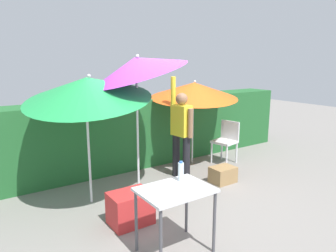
{
  "coord_description": "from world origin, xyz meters",
  "views": [
    {
      "loc": [
        -2.81,
        -3.87,
        2.16
      ],
      "look_at": [
        0.0,
        0.3,
        1.1
      ],
      "focal_mm": 33.15,
      "sensor_mm": 36.0,
      "label": 1
    }
  ],
  "objects_px": {
    "umbrella_orange": "(137,66)",
    "cooler_box": "(130,208)",
    "crate_cardboard": "(223,175)",
    "umbrella_rainbow": "(87,88)",
    "folding_table": "(175,197)",
    "bottle_water": "(181,171)",
    "chair_plastic": "(226,139)",
    "person_vendor": "(181,129)",
    "umbrella_yellow": "(194,90)"
  },
  "relations": [
    {
      "from": "umbrella_orange",
      "to": "cooler_box",
      "type": "xyz_separation_m",
      "value": [
        -0.57,
        -0.79,
        -1.86
      ]
    },
    {
      "from": "crate_cardboard",
      "to": "umbrella_rainbow",
      "type": "bearing_deg",
      "value": 166.58
    },
    {
      "from": "folding_table",
      "to": "bottle_water",
      "type": "xyz_separation_m",
      "value": [
        0.19,
        0.16,
        0.21
      ]
    },
    {
      "from": "chair_plastic",
      "to": "person_vendor",
      "type": "bearing_deg",
      "value": -171.25
    },
    {
      "from": "person_vendor",
      "to": "umbrella_orange",
      "type": "bearing_deg",
      "value": -169.66
    },
    {
      "from": "crate_cardboard",
      "to": "umbrella_orange",
      "type": "bearing_deg",
      "value": 164.0
    },
    {
      "from": "umbrella_rainbow",
      "to": "umbrella_orange",
      "type": "height_order",
      "value": "umbrella_orange"
    },
    {
      "from": "crate_cardboard",
      "to": "bottle_water",
      "type": "bearing_deg",
      "value": -148.47
    },
    {
      "from": "umbrella_orange",
      "to": "folding_table",
      "type": "height_order",
      "value": "umbrella_orange"
    },
    {
      "from": "umbrella_yellow",
      "to": "crate_cardboard",
      "type": "bearing_deg",
      "value": -101.89
    },
    {
      "from": "chair_plastic",
      "to": "cooler_box",
      "type": "bearing_deg",
      "value": -157.95
    },
    {
      "from": "umbrella_rainbow",
      "to": "umbrella_orange",
      "type": "bearing_deg",
      "value": -8.19
    },
    {
      "from": "folding_table",
      "to": "person_vendor",
      "type": "bearing_deg",
      "value": 52.03
    },
    {
      "from": "umbrella_rainbow",
      "to": "person_vendor",
      "type": "height_order",
      "value": "umbrella_rainbow"
    },
    {
      "from": "crate_cardboard",
      "to": "cooler_box",
      "type": "bearing_deg",
      "value": -169.85
    },
    {
      "from": "umbrella_rainbow",
      "to": "folding_table",
      "type": "relative_size",
      "value": 2.72
    },
    {
      "from": "umbrella_yellow",
      "to": "chair_plastic",
      "type": "xyz_separation_m",
      "value": [
        0.62,
        -0.37,
        -1.05
      ]
    },
    {
      "from": "umbrella_orange",
      "to": "bottle_water",
      "type": "bearing_deg",
      "value": -99.23
    },
    {
      "from": "umbrella_yellow",
      "to": "crate_cardboard",
      "type": "xyz_separation_m",
      "value": [
        -0.25,
        -1.19,
        -1.42
      ]
    },
    {
      "from": "umbrella_rainbow",
      "to": "umbrella_yellow",
      "type": "xyz_separation_m",
      "value": [
        2.49,
        0.65,
        -0.2
      ]
    },
    {
      "from": "umbrella_yellow",
      "to": "person_vendor",
      "type": "height_order",
      "value": "person_vendor"
    },
    {
      "from": "umbrella_rainbow",
      "to": "person_vendor",
      "type": "bearing_deg",
      "value": 2.34
    },
    {
      "from": "umbrella_yellow",
      "to": "folding_table",
      "type": "relative_size",
      "value": 2.31
    },
    {
      "from": "umbrella_orange",
      "to": "crate_cardboard",
      "type": "height_order",
      "value": "umbrella_orange"
    },
    {
      "from": "folding_table",
      "to": "umbrella_rainbow",
      "type": "bearing_deg",
      "value": 100.46
    },
    {
      "from": "umbrella_yellow",
      "to": "person_vendor",
      "type": "xyz_separation_m",
      "value": [
        -0.74,
        -0.58,
        -0.63
      ]
    },
    {
      "from": "crate_cardboard",
      "to": "folding_table",
      "type": "relative_size",
      "value": 0.54
    },
    {
      "from": "chair_plastic",
      "to": "folding_table",
      "type": "xyz_separation_m",
      "value": [
        -2.78,
        -2.03,
        0.16
      ]
    },
    {
      "from": "umbrella_rainbow",
      "to": "cooler_box",
      "type": "bearing_deg",
      "value": -78.27
    },
    {
      "from": "umbrella_rainbow",
      "to": "umbrella_yellow",
      "type": "distance_m",
      "value": 2.58
    },
    {
      "from": "folding_table",
      "to": "bottle_water",
      "type": "relative_size",
      "value": 3.33
    },
    {
      "from": "chair_plastic",
      "to": "crate_cardboard",
      "type": "bearing_deg",
      "value": -136.78
    },
    {
      "from": "cooler_box",
      "to": "crate_cardboard",
      "type": "bearing_deg",
      "value": 10.15
    },
    {
      "from": "umbrella_orange",
      "to": "chair_plastic",
      "type": "relative_size",
      "value": 2.78
    },
    {
      "from": "person_vendor",
      "to": "bottle_water",
      "type": "xyz_separation_m",
      "value": [
        -1.23,
        -1.66,
        -0.05
      ]
    },
    {
      "from": "cooler_box",
      "to": "bottle_water",
      "type": "distance_m",
      "value": 1.01
    },
    {
      "from": "cooler_box",
      "to": "folding_table",
      "type": "bearing_deg",
      "value": -80.9
    },
    {
      "from": "umbrella_rainbow",
      "to": "chair_plastic",
      "type": "xyz_separation_m",
      "value": [
        3.11,
        0.28,
        -1.26
      ]
    },
    {
      "from": "umbrella_rainbow",
      "to": "umbrella_orange",
      "type": "distance_m",
      "value": 0.82
    },
    {
      "from": "bottle_water",
      "to": "umbrella_rainbow",
      "type": "bearing_deg",
      "value": 107.95
    },
    {
      "from": "chair_plastic",
      "to": "bottle_water",
      "type": "distance_m",
      "value": 3.22
    },
    {
      "from": "umbrella_yellow",
      "to": "bottle_water",
      "type": "relative_size",
      "value": 7.71
    },
    {
      "from": "chair_plastic",
      "to": "bottle_water",
      "type": "relative_size",
      "value": 3.71
    },
    {
      "from": "umbrella_yellow",
      "to": "bottle_water",
      "type": "bearing_deg",
      "value": -131.33
    },
    {
      "from": "umbrella_rainbow",
      "to": "person_vendor",
      "type": "distance_m",
      "value": 1.94
    },
    {
      "from": "umbrella_rainbow",
      "to": "umbrella_orange",
      "type": "xyz_separation_m",
      "value": [
        0.76,
        -0.11,
        0.31
      ]
    },
    {
      "from": "umbrella_rainbow",
      "to": "crate_cardboard",
      "type": "bearing_deg",
      "value": -13.42
    },
    {
      "from": "umbrella_rainbow",
      "to": "chair_plastic",
      "type": "relative_size",
      "value": 2.45
    },
    {
      "from": "umbrella_orange",
      "to": "cooler_box",
      "type": "relative_size",
      "value": 4.47
    },
    {
      "from": "person_vendor",
      "to": "umbrella_rainbow",
      "type": "bearing_deg",
      "value": -177.66
    }
  ]
}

